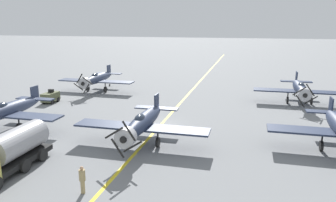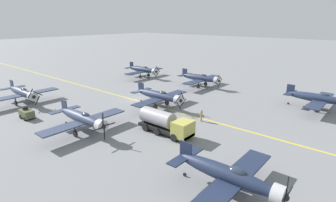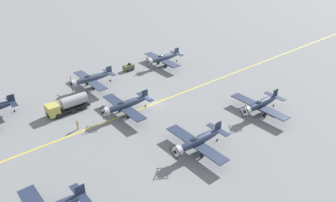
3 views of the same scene
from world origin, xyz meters
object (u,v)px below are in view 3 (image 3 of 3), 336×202
at_px(airplane_mid_right, 91,79).
at_px(tow_tractor, 129,67).
at_px(airplane_mid_left, 198,141).
at_px(airplane_near_left, 260,104).
at_px(ground_crew_walking, 77,124).
at_px(airplane_mid_center, 125,105).
at_px(fuel_tanker, 68,105).
at_px(airplane_near_right, 163,58).

xyz_separation_m(airplane_mid_right, tow_tractor, (2.65, -11.25, -1.22)).
xyz_separation_m(airplane_mid_left, airplane_near_left, (1.12, -17.09, 0.00)).
xyz_separation_m(airplane_mid_left, ground_crew_walking, (17.64, 11.73, -1.00)).
height_order(airplane_near_left, airplane_mid_center, same).
distance_m(airplane_near_left, fuel_tanker, 36.08).
relative_size(airplane_mid_left, airplane_near_left, 1.00).
height_order(fuel_tanker, tow_tractor, fuel_tanker).
bearing_deg(airplane_near_right, airplane_mid_left, 146.61).
height_order(airplane_near_left, tow_tractor, airplane_near_left).
height_order(airplane_near_right, ground_crew_walking, airplane_near_right).
distance_m(airplane_mid_left, airplane_near_left, 17.13).
bearing_deg(airplane_near_left, airplane_mid_right, 18.38).
bearing_deg(airplane_mid_center, airplane_near_left, -146.00).
xyz_separation_m(airplane_near_right, tow_tractor, (2.92, 8.29, -1.22)).
distance_m(airplane_near_right, tow_tractor, 8.87).
bearing_deg(tow_tractor, fuel_tanker, 115.66).
height_order(airplane_mid_center, fuel_tanker, airplane_mid_center).
xyz_separation_m(airplane_mid_right, fuel_tanker, (-6.84, 8.50, -0.50)).
xyz_separation_m(airplane_near_right, fuel_tanker, (-6.57, 28.04, -0.50)).
height_order(tow_tractor, ground_crew_walking, ground_crew_walking).
relative_size(airplane_mid_right, airplane_mid_center, 1.00).
bearing_deg(airplane_mid_left, airplane_near_left, -85.73).
height_order(airplane_mid_center, tow_tractor, airplane_mid_center).
relative_size(tow_tractor, ground_crew_walking, 1.40).
relative_size(airplane_mid_right, tow_tractor, 4.62).
relative_size(airplane_near_right, tow_tractor, 4.62).
bearing_deg(tow_tractor, airplane_mid_center, 145.42).
bearing_deg(airplane_near_right, fuel_tanker, 99.36).
relative_size(airplane_mid_left, ground_crew_walking, 6.47).
xyz_separation_m(airplane_near_right, airplane_mid_center, (-14.26, 20.13, 0.00)).
distance_m(airplane_near_right, airplane_mid_center, 24.67).
distance_m(airplane_mid_center, fuel_tanker, 11.04).
bearing_deg(tow_tractor, airplane_mid_left, 164.70).
bearing_deg(tow_tractor, airplane_mid_right, 103.27).
bearing_deg(ground_crew_walking, airplane_mid_right, -35.69).
relative_size(fuel_tanker, tow_tractor, 3.08).
bearing_deg(airplane_mid_left, fuel_tanker, 23.81).
bearing_deg(airplane_mid_left, tow_tractor, -14.76).
bearing_deg(airplane_mid_right, tow_tractor, -79.91).
bearing_deg(airplane_near_left, tow_tractor, -0.54).
distance_m(airplane_mid_center, ground_crew_walking, 9.26).
bearing_deg(airplane_mid_right, airplane_near_left, -150.80).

